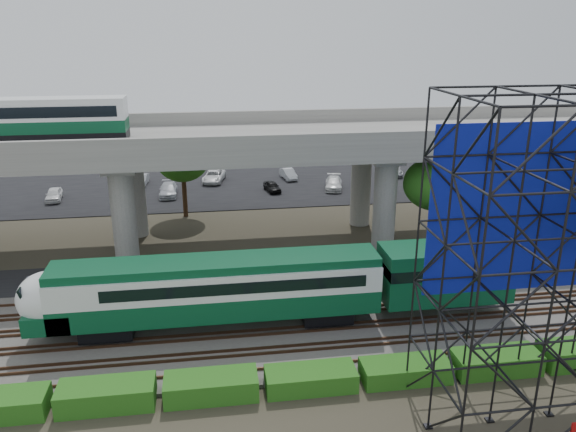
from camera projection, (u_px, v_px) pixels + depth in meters
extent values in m
plane|color=#474233|center=(280.00, 344.00, 32.47)|extent=(140.00, 140.00, 0.00)
cube|color=slate|center=(276.00, 325.00, 34.31)|extent=(90.00, 12.00, 0.20)
cube|color=black|center=(262.00, 269.00, 42.29)|extent=(90.00, 5.00, 0.08)
cube|color=black|center=(241.00, 185.00, 64.29)|extent=(90.00, 18.00, 0.08)
cube|color=#425E6D|center=(232.00, 147.00, 84.90)|extent=(140.00, 40.00, 0.03)
cube|color=#472D1E|center=(287.00, 367.00, 29.83)|extent=(90.00, 0.08, 0.16)
cube|color=#472D1E|center=(283.00, 352.00, 31.18)|extent=(90.00, 0.08, 0.16)
cube|color=#472D1E|center=(282.00, 346.00, 31.71)|extent=(90.00, 0.08, 0.16)
cube|color=#472D1E|center=(278.00, 333.00, 33.06)|extent=(90.00, 0.08, 0.16)
cube|color=#472D1E|center=(277.00, 328.00, 33.58)|extent=(90.00, 0.08, 0.16)
cube|color=#472D1E|center=(274.00, 317.00, 34.93)|extent=(90.00, 0.08, 0.16)
cube|color=#472D1E|center=(273.00, 312.00, 35.45)|extent=(90.00, 0.08, 0.16)
cube|color=#472D1E|center=(271.00, 302.00, 36.80)|extent=(90.00, 0.08, 0.16)
cube|color=#472D1E|center=(270.00, 298.00, 37.32)|extent=(90.00, 0.08, 0.16)
cube|color=#472D1E|center=(267.00, 288.00, 38.67)|extent=(90.00, 0.08, 0.16)
cube|color=black|center=(108.00, 327.00, 32.73)|extent=(3.00, 2.20, 0.90)
cube|color=black|center=(326.00, 311.00, 34.51)|extent=(3.00, 2.20, 0.90)
cube|color=#0A4829|center=(219.00, 302.00, 33.25)|extent=(19.00, 3.00, 1.40)
cube|color=white|center=(218.00, 279.00, 32.78)|extent=(19.00, 3.00, 1.50)
cube|color=#0A4829|center=(217.00, 264.00, 32.46)|extent=(19.00, 2.60, 0.50)
cube|color=black|center=(235.00, 278.00, 32.90)|extent=(15.00, 3.06, 0.70)
ellipsoid|color=white|center=(49.00, 299.00, 31.66)|extent=(3.60, 3.00, 3.20)
cube|color=#0A4829|center=(52.00, 315.00, 32.00)|extent=(2.60, 3.00, 1.10)
cube|color=black|center=(27.00, 292.00, 31.35)|extent=(0.48, 2.00, 1.09)
cube|color=#0A4829|center=(445.00, 272.00, 34.84)|extent=(8.00, 3.00, 3.40)
cube|color=#9E9B93|center=(253.00, 143.00, 44.67)|extent=(80.00, 12.00, 1.20)
cube|color=#9E9B93|center=(260.00, 143.00, 38.91)|extent=(80.00, 0.50, 1.10)
cube|color=#9E9B93|center=(247.00, 117.00, 49.68)|extent=(80.00, 0.50, 1.10)
cylinder|color=#9E9B93|center=(124.00, 217.00, 41.52)|extent=(1.80, 1.80, 8.00)
cylinder|color=#9E9B93|center=(135.00, 191.00, 48.07)|extent=(1.80, 1.80, 8.00)
cube|color=#9E9B93|center=(125.00, 158.00, 43.60)|extent=(2.40, 9.00, 0.60)
cylinder|color=#9E9B93|center=(385.00, 205.00, 44.25)|extent=(1.80, 1.80, 8.00)
cylinder|color=#9E9B93|center=(361.00, 182.00, 50.80)|extent=(1.80, 1.80, 8.00)
cube|color=#9E9B93|center=(374.00, 150.00, 46.33)|extent=(2.40, 9.00, 0.60)
cylinder|color=#9E9B93|center=(545.00, 175.00, 53.26)|extent=(1.80, 1.80, 8.00)
cube|color=#9E9B93|center=(574.00, 144.00, 48.78)|extent=(2.40, 9.00, 0.60)
cube|color=black|center=(46.00, 136.00, 42.23)|extent=(12.00, 2.50, 0.70)
cube|color=#0A4829|center=(45.00, 126.00, 41.97)|extent=(12.00, 2.50, 0.90)
cube|color=white|center=(43.00, 111.00, 41.62)|extent=(12.00, 2.50, 1.30)
cube|color=black|center=(43.00, 110.00, 41.60)|extent=(11.00, 2.56, 0.80)
cube|color=white|center=(41.00, 100.00, 41.36)|extent=(12.00, 2.40, 0.30)
cube|color=#0E1A9E|center=(511.00, 210.00, 26.24)|extent=(8.10, 0.08, 8.25)
cube|color=black|center=(519.00, 417.00, 26.38)|extent=(9.36, 6.36, 0.08)
cube|color=#1F5E15|center=(107.00, 395.00, 27.02)|extent=(4.60, 1.80, 1.20)
cube|color=#1F5E15|center=(211.00, 386.00, 27.71)|extent=(4.60, 1.80, 1.15)
cube|color=#1F5E15|center=(311.00, 379.00, 28.42)|extent=(4.60, 1.80, 1.03)
cube|color=#1F5E15|center=(405.00, 371.00, 29.10)|extent=(4.60, 1.80, 1.01)
cube|color=#1F5E15|center=(496.00, 362.00, 29.77)|extent=(4.60, 1.80, 1.12)
cylinder|color=#382314|center=(431.00, 222.00, 45.31)|extent=(0.44, 0.44, 4.80)
ellipsoid|color=#1F5E15|center=(435.00, 184.00, 44.28)|extent=(4.94, 4.94, 4.18)
cylinder|color=#382314|center=(184.00, 192.00, 53.35)|extent=(0.44, 0.44, 4.80)
ellipsoid|color=#1F5E15|center=(182.00, 159.00, 52.31)|extent=(4.94, 4.94, 4.18)
imported|color=black|center=(85.00, 270.00, 40.46)|extent=(4.87, 2.37, 1.33)
imported|color=white|center=(54.00, 194.00, 58.57)|extent=(1.88, 3.84, 1.26)
imported|color=#AFB2B7|center=(142.00, 180.00, 64.43)|extent=(1.45, 3.49, 1.12)
imported|color=silver|center=(168.00, 190.00, 60.17)|extent=(1.82, 4.47, 1.30)
imported|color=silver|center=(214.00, 176.00, 65.53)|extent=(3.10, 5.03, 1.30)
imported|color=black|center=(272.00, 186.00, 61.73)|extent=(1.92, 3.43, 1.10)
imported|color=#B0B2B8|center=(289.00, 174.00, 66.75)|extent=(1.83, 3.77, 1.19)
imported|color=silver|center=(334.00, 183.00, 62.65)|extent=(2.78, 4.75, 1.29)
imported|color=#A5A7AC|center=(393.00, 170.00, 68.52)|extent=(2.46, 4.41, 1.17)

